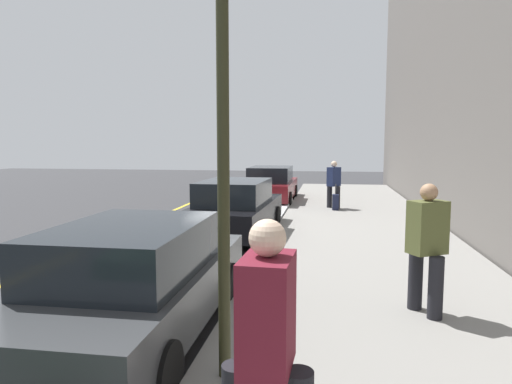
{
  "coord_description": "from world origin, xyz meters",
  "views": [
    {
      "loc": [
        -12.13,
        -2.4,
        2.49
      ],
      "look_at": [
        0.69,
        -0.37,
        1.08
      ],
      "focal_mm": 32.16,
      "sensor_mm": 36.0,
      "label": 1
    }
  ],
  "objects_px": {
    "rolling_suitcase": "(335,202)",
    "pedestrian_olive_coat": "(427,245)",
    "parked_car_charcoal": "(136,282)",
    "parked_car_black": "(236,208)",
    "traffic_light_pole": "(223,55)",
    "parked_car_maroon": "(271,185)",
    "pedestrian_navy_coat": "(334,183)",
    "pedestrian_burgundy_coat": "(267,351)"
  },
  "relations": [
    {
      "from": "parked_car_maroon",
      "to": "parked_car_black",
      "type": "bearing_deg",
      "value": 179.23
    },
    {
      "from": "parked_car_black",
      "to": "parked_car_charcoal",
      "type": "bearing_deg",
      "value": -179.56
    },
    {
      "from": "parked_car_black",
      "to": "traffic_light_pole",
      "type": "relative_size",
      "value": 0.97
    },
    {
      "from": "traffic_light_pole",
      "to": "pedestrian_navy_coat",
      "type": "bearing_deg",
      "value": -5.6
    },
    {
      "from": "parked_car_charcoal",
      "to": "pedestrian_navy_coat",
      "type": "height_order",
      "value": "pedestrian_navy_coat"
    },
    {
      "from": "pedestrian_navy_coat",
      "to": "traffic_light_pole",
      "type": "distance_m",
      "value": 12.47
    },
    {
      "from": "parked_car_black",
      "to": "parked_car_maroon",
      "type": "distance_m",
      "value": 6.84
    },
    {
      "from": "parked_car_black",
      "to": "rolling_suitcase",
      "type": "relative_size",
      "value": 5.08
    },
    {
      "from": "parked_car_maroon",
      "to": "rolling_suitcase",
      "type": "height_order",
      "value": "parked_car_maroon"
    },
    {
      "from": "pedestrian_olive_coat",
      "to": "traffic_light_pole",
      "type": "bearing_deg",
      "value": 131.47
    },
    {
      "from": "parked_car_charcoal",
      "to": "traffic_light_pole",
      "type": "xyz_separation_m",
      "value": [
        -0.95,
        -1.35,
        2.54
      ]
    },
    {
      "from": "rolling_suitcase",
      "to": "traffic_light_pole",
      "type": "bearing_deg",
      "value": 173.88
    },
    {
      "from": "parked_car_maroon",
      "to": "rolling_suitcase",
      "type": "xyz_separation_m",
      "value": [
        -2.47,
        -2.57,
        -0.34
      ]
    },
    {
      "from": "pedestrian_navy_coat",
      "to": "pedestrian_olive_coat",
      "type": "xyz_separation_m",
      "value": [
        -10.14,
        -1.13,
        0.06
      ]
    },
    {
      "from": "parked_car_charcoal",
      "to": "rolling_suitcase",
      "type": "relative_size",
      "value": 5.08
    },
    {
      "from": "parked_car_black",
      "to": "traffic_light_pole",
      "type": "height_order",
      "value": "traffic_light_pole"
    },
    {
      "from": "pedestrian_navy_coat",
      "to": "parked_car_charcoal",
      "type": "bearing_deg",
      "value": 167.26
    },
    {
      "from": "pedestrian_olive_coat",
      "to": "traffic_light_pole",
      "type": "distance_m",
      "value": 3.81
    },
    {
      "from": "pedestrian_burgundy_coat",
      "to": "traffic_light_pole",
      "type": "xyz_separation_m",
      "value": [
        1.49,
        0.62,
        2.16
      ]
    },
    {
      "from": "pedestrian_olive_coat",
      "to": "traffic_light_pole",
      "type": "height_order",
      "value": "traffic_light_pole"
    },
    {
      "from": "pedestrian_olive_coat",
      "to": "parked_car_maroon",
      "type": "bearing_deg",
      "value": 16.63
    },
    {
      "from": "parked_car_black",
      "to": "rolling_suitcase",
      "type": "distance_m",
      "value": 5.12
    },
    {
      "from": "parked_car_charcoal",
      "to": "pedestrian_olive_coat",
      "type": "distance_m",
      "value": 3.86
    },
    {
      "from": "pedestrian_burgundy_coat",
      "to": "traffic_light_pole",
      "type": "bearing_deg",
      "value": 22.78
    },
    {
      "from": "parked_car_charcoal",
      "to": "rolling_suitcase",
      "type": "distance_m",
      "value": 11.14
    },
    {
      "from": "parked_car_maroon",
      "to": "pedestrian_olive_coat",
      "type": "relative_size",
      "value": 2.53
    },
    {
      "from": "parked_car_maroon",
      "to": "pedestrian_olive_coat",
      "type": "bearing_deg",
      "value": -163.37
    },
    {
      "from": "pedestrian_olive_coat",
      "to": "parked_car_black",
      "type": "bearing_deg",
      "value": 34.89
    },
    {
      "from": "pedestrian_navy_coat",
      "to": "traffic_light_pole",
      "type": "bearing_deg",
      "value": 174.4
    },
    {
      "from": "parked_car_black",
      "to": "rolling_suitcase",
      "type": "height_order",
      "value": "parked_car_black"
    },
    {
      "from": "rolling_suitcase",
      "to": "pedestrian_olive_coat",
      "type": "bearing_deg",
      "value": -173.72
    },
    {
      "from": "pedestrian_navy_coat",
      "to": "pedestrian_burgundy_coat",
      "type": "distance_m",
      "value": 13.7
    },
    {
      "from": "parked_car_black",
      "to": "traffic_light_pole",
      "type": "bearing_deg",
      "value": -169.3
    },
    {
      "from": "parked_car_maroon",
      "to": "rolling_suitcase",
      "type": "distance_m",
      "value": 3.58
    },
    {
      "from": "pedestrian_olive_coat",
      "to": "pedestrian_burgundy_coat",
      "type": "distance_m",
      "value": 3.94
    },
    {
      "from": "pedestrian_burgundy_coat",
      "to": "traffic_light_pole",
      "type": "relative_size",
      "value": 0.4
    },
    {
      "from": "parked_car_black",
      "to": "traffic_light_pole",
      "type": "xyz_separation_m",
      "value": [
        -7.41,
        -1.4,
        2.54
      ]
    },
    {
      "from": "parked_car_black",
      "to": "pedestrian_burgundy_coat",
      "type": "relative_size",
      "value": 2.46
    },
    {
      "from": "parked_car_maroon",
      "to": "traffic_light_pole",
      "type": "xyz_separation_m",
      "value": [
        -14.25,
        -1.31,
        2.54
      ]
    },
    {
      "from": "parked_car_charcoal",
      "to": "traffic_light_pole",
      "type": "bearing_deg",
      "value": -125.01
    },
    {
      "from": "pedestrian_olive_coat",
      "to": "rolling_suitcase",
      "type": "bearing_deg",
      "value": 6.28
    },
    {
      "from": "parked_car_maroon",
      "to": "pedestrian_burgundy_coat",
      "type": "bearing_deg",
      "value": -173.0
    }
  ]
}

